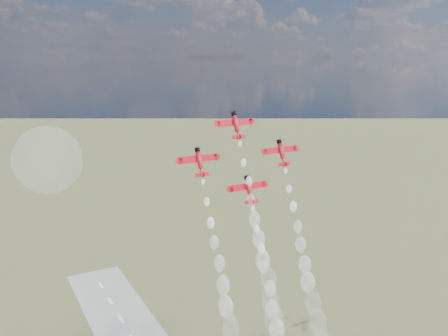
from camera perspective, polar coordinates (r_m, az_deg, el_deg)
plane_lead at (r=139.73m, az=1.44°, el=5.23°), size 11.66×5.55×7.86m
plane_left at (r=131.64m, az=-2.97°, el=0.81°), size 11.66×5.55×7.86m
plane_right at (r=145.25m, az=6.92°, el=1.90°), size 11.66×5.55×7.86m
plane_slot at (r=136.78m, az=3.00°, el=-2.53°), size 11.66×5.55×7.86m
smoke_trail_lead at (r=137.32m, az=5.23°, el=-13.60°), size 5.27×23.15×49.99m
smoke_trail_left at (r=132.55m, az=0.81°, el=-19.01°), size 5.38×23.41×49.97m
smoke_trail_right at (r=146.03m, az=10.72°, el=-15.95°), size 5.18×23.18×50.17m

